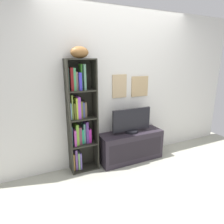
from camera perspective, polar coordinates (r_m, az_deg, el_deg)
ground at (r=2.87m, az=13.23°, el=-22.40°), size 5.20×5.20×0.04m
back_wall at (r=3.26m, az=2.27°, el=7.17°), size 4.80×0.08×2.51m
bookshelf at (r=2.96m, az=-9.60°, el=-1.40°), size 0.43×0.25×1.73m
football at (r=2.83m, az=-9.61°, el=17.06°), size 0.26×0.17×0.16m
tv_stand at (r=3.43m, az=5.66°, el=-10.00°), size 1.11×0.37×0.51m
television at (r=3.26m, az=5.86°, el=-2.66°), size 0.70×0.22×0.41m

